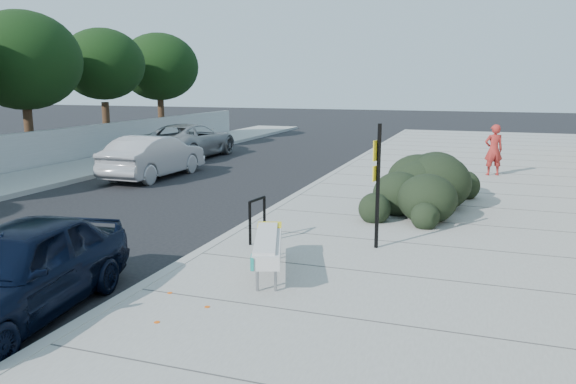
% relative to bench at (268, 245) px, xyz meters
% --- Properties ---
extents(ground, '(120.00, 120.00, 0.00)m').
position_rel_bench_xyz_m(ground, '(-1.71, 0.65, -0.66)').
color(ground, black).
rests_on(ground, ground).
extents(sidewalk_near, '(11.20, 50.00, 0.15)m').
position_rel_bench_xyz_m(sidewalk_near, '(3.89, 5.65, -0.59)').
color(sidewalk_near, gray).
rests_on(sidewalk_near, ground).
extents(sidewalk_far, '(3.00, 50.00, 0.15)m').
position_rel_bench_xyz_m(sidewalk_far, '(-11.21, 5.65, -0.59)').
color(sidewalk_far, gray).
rests_on(sidewalk_far, ground).
extents(curb_near, '(0.22, 50.00, 0.17)m').
position_rel_bench_xyz_m(curb_near, '(-1.71, 5.65, -0.58)').
color(curb_near, '#9E9E99').
rests_on(curb_near, ground).
extents(curb_far, '(0.22, 50.00, 0.17)m').
position_rel_bench_xyz_m(curb_far, '(-9.71, 5.65, -0.58)').
color(curb_far, '#9E9E99').
rests_on(curb_far, ground).
extents(tree_far_d, '(4.60, 4.60, 6.16)m').
position_rel_bench_xyz_m(tree_far_d, '(-14.21, 9.65, 3.53)').
color(tree_far_d, '#332114').
rests_on(tree_far_d, ground).
extents(tree_far_e, '(4.00, 4.00, 5.90)m').
position_rel_bench_xyz_m(tree_far_e, '(-14.21, 14.65, 3.52)').
color(tree_far_e, '#332114').
rests_on(tree_far_e, ground).
extents(tree_far_f, '(4.40, 4.40, 6.07)m').
position_rel_bench_xyz_m(tree_far_f, '(-14.21, 19.65, 3.52)').
color(tree_far_f, '#332114').
rests_on(tree_far_f, ground).
extents(bench, '(1.11, 2.18, 0.65)m').
position_rel_bench_xyz_m(bench, '(0.00, 0.00, 0.00)').
color(bench, gray).
rests_on(bench, sidewalk_near).
extents(bike_rack, '(0.15, 0.61, 0.90)m').
position_rel_bench_xyz_m(bike_rack, '(-0.92, 1.77, 0.03)').
color(bike_rack, black).
rests_on(bike_rack, sidewalk_near).
extents(sign_post, '(0.13, 0.28, 2.44)m').
position_rel_bench_xyz_m(sign_post, '(1.44, 2.13, 0.88)').
color(sign_post, black).
rests_on(sign_post, sidewalk_near).
extents(hedge, '(2.64, 4.51, 1.61)m').
position_rel_bench_xyz_m(hedge, '(1.99, 6.05, 0.29)').
color(hedge, black).
rests_on(hedge, sidewalk_near).
extents(sedan_navy, '(2.24, 4.37, 1.42)m').
position_rel_bench_xyz_m(sedan_navy, '(-2.84, -2.58, 0.05)').
color(sedan_navy, black).
rests_on(sedan_navy, ground).
extents(wagon_silver, '(1.68, 4.61, 1.51)m').
position_rel_bench_xyz_m(wagon_silver, '(-7.71, 8.63, 0.09)').
color(wagon_silver, '#A6A6AA').
rests_on(wagon_silver, ground).
extents(suv_silver, '(2.57, 5.54, 1.54)m').
position_rel_bench_xyz_m(suv_silver, '(-9.21, 13.87, 0.11)').
color(suv_silver, gray).
rests_on(suv_silver, ground).
extents(pedestrian, '(0.75, 0.62, 1.77)m').
position_rel_bench_xyz_m(pedestrian, '(3.68, 12.19, 0.37)').
color(pedestrian, maroon).
rests_on(pedestrian, sidewalk_near).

